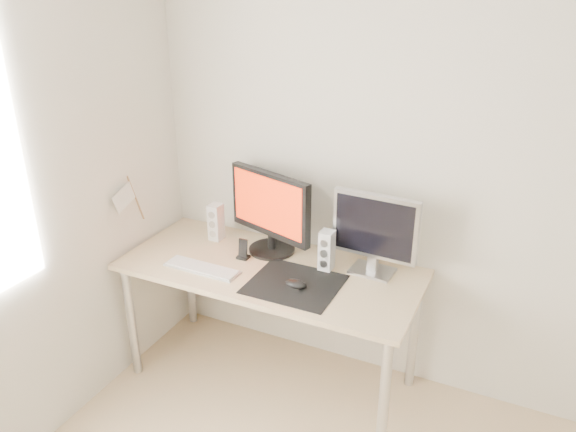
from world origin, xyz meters
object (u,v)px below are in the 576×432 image
(keyboard, at_px, (202,268))
(desk, at_px, (270,280))
(mouse, at_px, (296,284))
(second_monitor, at_px, (375,231))
(speaker_right, at_px, (327,250))
(phone_dock, at_px, (243,253))
(main_monitor, at_px, (270,210))
(speaker_left, at_px, (216,222))

(keyboard, bearing_deg, desk, 28.79)
(mouse, xyz_separation_m, second_monitor, (0.29, 0.32, 0.22))
(speaker_right, bearing_deg, phone_dock, -169.67)
(main_monitor, xyz_separation_m, phone_dock, (-0.10, -0.14, -0.22))
(second_monitor, height_order, speaker_right, second_monitor)
(mouse, xyz_separation_m, main_monitor, (-0.29, 0.30, 0.23))
(speaker_right, height_order, phone_dock, speaker_right)
(desk, bearing_deg, speaker_left, 158.29)
(second_monitor, xyz_separation_m, speaker_left, (-0.95, -0.01, -0.13))
(mouse, height_order, second_monitor, second_monitor)
(main_monitor, distance_m, keyboard, 0.48)
(keyboard, bearing_deg, mouse, 4.25)
(desk, xyz_separation_m, main_monitor, (-0.08, 0.17, 0.33))
(speaker_left, height_order, phone_dock, speaker_left)
(mouse, height_order, desk, mouse)
(desk, height_order, keyboard, keyboard)
(second_monitor, xyz_separation_m, phone_dock, (-0.69, -0.15, -0.21))
(mouse, relative_size, keyboard, 0.27)
(keyboard, bearing_deg, main_monitor, 55.69)
(speaker_right, bearing_deg, main_monitor, 170.92)
(mouse, xyz_separation_m, speaker_right, (0.06, 0.25, 0.09))
(main_monitor, relative_size, speaker_left, 2.46)
(speaker_left, height_order, keyboard, speaker_left)
(main_monitor, height_order, second_monitor, main_monitor)
(main_monitor, distance_m, speaker_left, 0.39)
(keyboard, bearing_deg, second_monitor, 23.36)
(phone_dock, bearing_deg, mouse, -22.60)
(mouse, height_order, keyboard, mouse)
(mouse, bearing_deg, second_monitor, 47.02)
(second_monitor, height_order, speaker_left, second_monitor)
(keyboard, bearing_deg, phone_dock, 56.12)
(speaker_left, relative_size, keyboard, 0.52)
(desk, xyz_separation_m, speaker_left, (-0.44, 0.17, 0.19))
(second_monitor, bearing_deg, speaker_left, -179.50)
(mouse, relative_size, speaker_right, 0.52)
(mouse, relative_size, phone_dock, 0.99)
(keyboard, xyz_separation_m, phone_dock, (0.14, 0.20, 0.03))
(main_monitor, height_order, phone_dock, main_monitor)
(main_monitor, bearing_deg, desk, -64.84)
(second_monitor, relative_size, speaker_right, 2.06)
(mouse, height_order, speaker_left, speaker_left)
(speaker_right, relative_size, phone_dock, 1.91)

